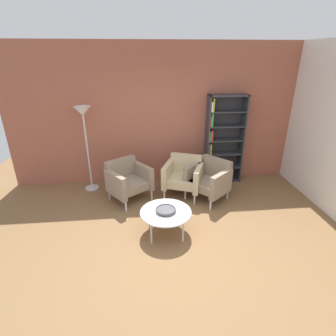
{
  "coord_description": "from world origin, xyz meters",
  "views": [
    {
      "loc": [
        -0.45,
        -3.06,
        2.65
      ],
      "look_at": [
        -0.05,
        0.84,
        0.95
      ],
      "focal_mm": 28.21,
      "sensor_mm": 36.0,
      "label": 1
    }
  ],
  "objects": [
    {
      "name": "ground_plane",
      "position": [
        0.0,
        0.0,
        0.0
      ],
      "size": [
        8.32,
        8.32,
        0.0
      ],
      "primitive_type": "plane",
      "color": "brown"
    },
    {
      "name": "brick_back_panel",
      "position": [
        0.0,
        2.46,
        1.45
      ],
      "size": [
        6.4,
        0.12,
        2.9
      ],
      "primitive_type": "cube",
      "color": "#9E5642",
      "rests_on": "ground_plane"
    },
    {
      "name": "bookshelf_tall",
      "position": [
        1.26,
        2.25,
        0.93
      ],
      "size": [
        0.8,
        0.3,
        1.9
      ],
      "color": "#333338",
      "rests_on": "ground_plane"
    },
    {
      "name": "coffee_table_low",
      "position": [
        -0.13,
        0.41,
        0.37
      ],
      "size": [
        0.8,
        0.8,
        0.4
      ],
      "color": "silver",
      "rests_on": "ground_plane"
    },
    {
      "name": "decorative_bowl",
      "position": [
        -0.13,
        0.41,
        0.43
      ],
      "size": [
        0.32,
        0.32,
        0.05
      ],
      "color": "#4C4C51",
      "rests_on": "coffee_table_low"
    },
    {
      "name": "armchair_by_bookshelf",
      "position": [
        0.35,
        1.67,
        0.41
      ],
      "size": [
        0.9,
        0.87,
        0.78
      ],
      "rotation": [
        0.0,
        0.0,
        -0.38
      ],
      "color": "#C6B289",
      "rests_on": "ground_plane"
    },
    {
      "name": "armchair_spare_guest",
      "position": [
        -0.76,
        1.58,
        0.41
      ],
      "size": [
        0.95,
        0.93,
        0.78
      ],
      "rotation": [
        0.0,
        0.0,
        0.63
      ],
      "color": "gray",
      "rests_on": "ground_plane"
    },
    {
      "name": "armchair_corner_red",
      "position": [
        0.82,
        1.46,
        0.41
      ],
      "size": [
        0.94,
        0.95,
        0.78
      ],
      "rotation": [
        0.0,
        0.0,
        -0.86
      ],
      "color": "gray",
      "rests_on": "ground_plane"
    },
    {
      "name": "floor_lamp_torchiere",
      "position": [
        -1.56,
        2.1,
        1.45
      ],
      "size": [
        0.32,
        0.32,
        1.74
      ],
      "color": "silver",
      "rests_on": "ground_plane"
    }
  ]
}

